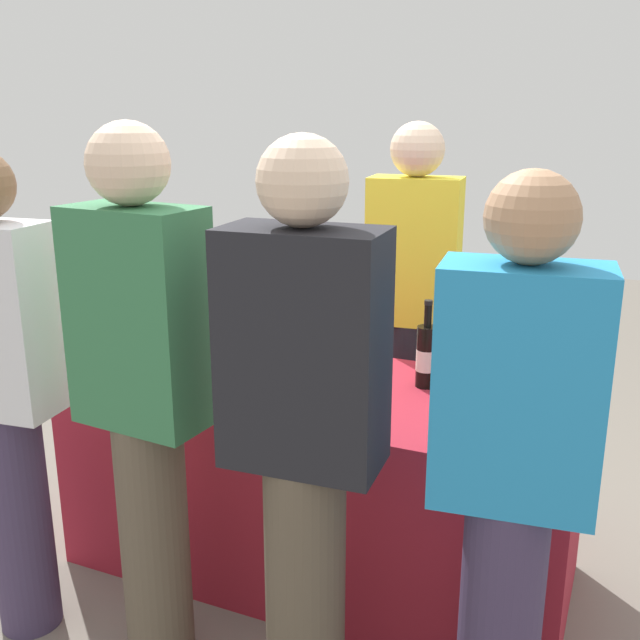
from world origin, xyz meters
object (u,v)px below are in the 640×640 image
wine_bottle_3 (322,336)px  wine_bottle_4 (426,356)px  wine_bottle_6 (483,368)px  wine_bottle_0 (175,327)px  wine_glass_2 (325,377)px  guest_1 (144,392)px  guest_3 (512,472)px  wine_glass_1 (214,363)px  wine_bottle_2 (291,336)px  wine_bottle_5 (452,355)px  guest_0 (3,384)px  wine_bottle_7 (529,374)px  guest_2 (304,434)px  wine_glass_0 (159,342)px  server_pouring (412,302)px  wine_bottle_1 (207,332)px

wine_bottle_3 → wine_bottle_4: size_ratio=1.00×
wine_bottle_3 → wine_bottle_6: (0.66, -0.09, -0.01)m
wine_bottle_0 → wine_glass_2: bearing=-18.2°
guest_1 → guest_3: size_ratio=1.06×
wine_glass_1 → wine_glass_2: 0.44m
guest_3 → guest_1: bearing=176.4°
guest_3 → wine_bottle_4: bearing=113.0°
wine_bottle_4 → wine_bottle_2: bearing=176.3°
wine_bottle_5 → guest_0: size_ratio=0.20×
wine_bottle_7 → guest_2: bearing=-120.6°
wine_bottle_0 → wine_glass_2: (0.79, -0.26, -0.01)m
wine_bottle_6 → wine_glass_0: size_ratio=2.18×
wine_bottle_5 → guest_0: bearing=-144.4°
guest_0 → wine_bottle_3: bearing=45.6°
wine_bottle_6 → guest_0: 1.62m
wine_bottle_3 → guest_0: bearing=-127.7°
wine_bottle_0 → wine_glass_1: 0.45m
server_pouring → guest_2: 1.42m
wine_bottle_6 → guest_2: guest_2 is taller
wine_bottle_5 → guest_3: bearing=-66.5°
wine_bottle_4 → guest_1: bearing=-127.3°
wine_glass_2 → wine_glass_1: bearing=-178.8°
wine_bottle_0 → guest_0: (-0.11, -0.81, 0.02)m
server_pouring → guest_1: (-0.41, -1.39, 0.01)m
wine_bottle_7 → wine_bottle_3: bearing=171.1°
wine_bottle_6 → guest_3: (0.23, -0.75, 0.01)m
wine_bottle_4 → guest_1: guest_1 is taller
guest_0 → server_pouring: bearing=49.7°
wine_bottle_3 → wine_bottle_5: size_ratio=1.00×
wine_bottle_3 → wine_glass_2: wine_bottle_3 is taller
wine_bottle_6 → server_pouring: 0.73m
wine_bottle_3 → wine_bottle_4: 0.45m
wine_bottle_6 → guest_3: guest_3 is taller
wine_bottle_6 → guest_0: size_ratio=0.19×
guest_0 → guest_2: guest_2 is taller
wine_bottle_7 → guest_1: 1.28m
wine_bottle_0 → wine_glass_0: wine_bottle_0 is taller
wine_glass_1 → guest_2: bearing=-41.1°
wine_bottle_6 → guest_3: size_ratio=0.19×
wine_bottle_2 → wine_bottle_5: size_ratio=0.93×
wine_bottle_2 → wine_glass_1: 0.39m
guest_0 → guest_2: size_ratio=0.97×
wine_bottle_4 → guest_3: size_ratio=0.20×
server_pouring → wine_bottle_6: bearing=120.8°
wine_bottle_4 → wine_glass_0: (-1.02, -0.22, -0.02)m
wine_bottle_7 → wine_glass_0: wine_bottle_7 is taller
wine_bottle_7 → server_pouring: server_pouring is taller
wine_bottle_2 → guest_0: (-0.60, -0.90, 0.02)m
wine_glass_0 → wine_glass_2: (0.76, -0.10, 0.00)m
wine_bottle_1 → wine_bottle_3: bearing=16.5°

